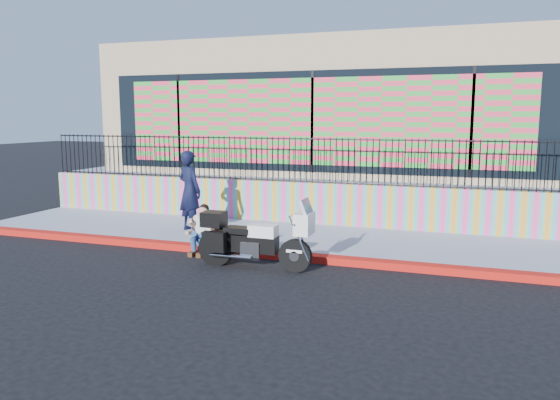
% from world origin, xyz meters
% --- Properties ---
extents(ground, '(90.00, 90.00, 0.00)m').
position_xyz_m(ground, '(0.00, 0.00, 0.00)').
color(ground, black).
rests_on(ground, ground).
extents(red_curb, '(16.00, 0.30, 0.15)m').
position_xyz_m(red_curb, '(0.00, 0.00, 0.07)').
color(red_curb, '#A81C0C').
rests_on(red_curb, ground).
extents(sidewalk, '(16.00, 3.00, 0.15)m').
position_xyz_m(sidewalk, '(0.00, 1.65, 0.07)').
color(sidewalk, '#8993A4').
rests_on(sidewalk, ground).
extents(mural_wall, '(16.00, 0.20, 1.10)m').
position_xyz_m(mural_wall, '(0.00, 3.25, 0.70)').
color(mural_wall, '#FF4392').
rests_on(mural_wall, sidewalk).
extents(metal_fence, '(15.80, 0.04, 1.20)m').
position_xyz_m(metal_fence, '(0.00, 3.25, 1.85)').
color(metal_fence, black).
rests_on(metal_fence, mural_wall).
extents(elevated_platform, '(16.00, 10.00, 1.25)m').
position_xyz_m(elevated_platform, '(0.00, 8.35, 0.62)').
color(elevated_platform, '#8993A4').
rests_on(elevated_platform, ground).
extents(storefront_building, '(14.00, 8.06, 4.00)m').
position_xyz_m(storefront_building, '(0.00, 8.13, 3.25)').
color(storefront_building, tan).
rests_on(storefront_building, elevated_platform).
extents(police_motorcycle, '(2.33, 0.77, 1.45)m').
position_xyz_m(police_motorcycle, '(0.21, -0.85, 0.61)').
color(police_motorcycle, black).
rests_on(police_motorcycle, ground).
extents(police_officer, '(0.87, 0.74, 2.01)m').
position_xyz_m(police_officer, '(-2.38, 1.35, 1.16)').
color(police_officer, black).
rests_on(police_officer, sidewalk).
extents(seated_man, '(0.54, 0.71, 1.06)m').
position_xyz_m(seated_man, '(-1.28, -0.16, 0.45)').
color(seated_man, navy).
rests_on(seated_man, ground).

